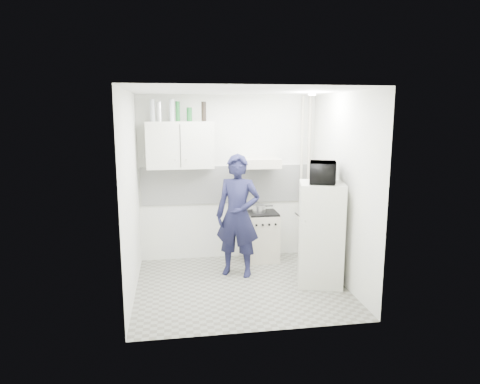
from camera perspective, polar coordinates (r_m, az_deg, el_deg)
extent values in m
plane|color=gray|center=(5.97, 0.08, -12.42)|extent=(2.80, 2.80, 0.00)
plane|color=white|center=(5.50, 0.09, 13.36)|extent=(2.80, 2.80, 0.00)
plane|color=silver|center=(6.81, -1.58, 1.85)|extent=(2.80, 0.00, 2.80)
plane|color=silver|center=(5.55, -14.34, -0.48)|extent=(0.00, 2.60, 2.60)
plane|color=silver|center=(5.97, 13.47, 0.33)|extent=(0.00, 2.60, 2.60)
imported|color=#151632|center=(6.11, -0.30, -3.18)|extent=(0.76, 0.65, 1.76)
cube|color=beige|center=(6.86, 3.02, -6.00)|extent=(0.47, 0.47, 0.76)
cube|color=silver|center=(5.96, 10.69, -5.46)|extent=(0.71, 0.71, 1.41)
cube|color=black|center=(6.76, 3.05, -2.81)|extent=(0.45, 0.45, 0.03)
cylinder|color=silver|center=(6.75, 2.56, -2.20)|extent=(0.20, 0.20, 0.11)
imported|color=black|center=(5.79, 10.98, 2.59)|extent=(0.59, 0.49, 0.28)
cylinder|color=#B2B7BC|center=(6.51, -11.61, 10.61)|extent=(0.07, 0.07, 0.32)
cylinder|color=silver|center=(6.50, -10.73, 10.48)|extent=(0.07, 0.07, 0.28)
cylinder|color=#B2B7BC|center=(6.50, -9.08, 10.70)|extent=(0.08, 0.08, 0.32)
cylinder|color=#144C1E|center=(6.50, -8.30, 10.59)|extent=(0.07, 0.07, 0.29)
cylinder|color=#144C1E|center=(6.51, -6.77, 10.24)|extent=(0.08, 0.08, 0.20)
cylinder|color=black|center=(6.52, -4.85, 10.65)|extent=(0.07, 0.07, 0.29)
cube|color=silver|center=(6.52, -7.99, 6.23)|extent=(1.00, 0.35, 0.70)
cube|color=beige|center=(6.61, 2.57, 3.94)|extent=(0.60, 0.50, 0.14)
cube|color=white|center=(6.81, -1.56, 1.00)|extent=(2.74, 0.03, 0.60)
cylinder|color=beige|center=(7.02, 9.09, 1.99)|extent=(0.05, 0.05, 2.60)
cylinder|color=beige|center=(6.98, 8.15, 1.97)|extent=(0.04, 0.04, 2.60)
cylinder|color=white|center=(5.93, 9.59, 12.72)|extent=(0.10, 0.10, 0.02)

